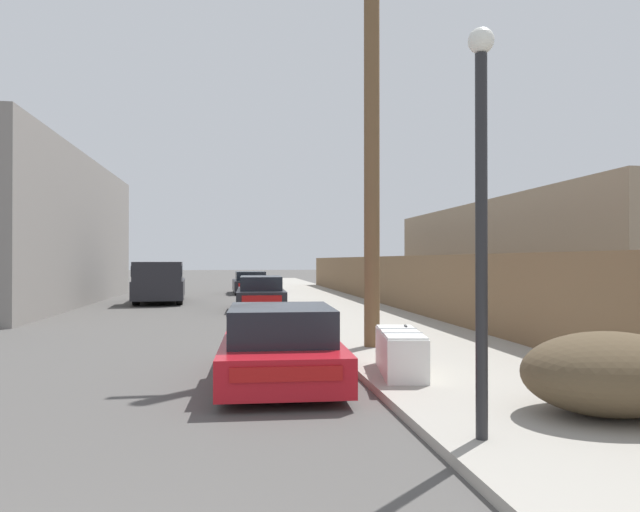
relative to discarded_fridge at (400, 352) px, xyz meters
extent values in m
cube|color=#9E998E|center=(1.48, 16.50, -0.39)|extent=(4.20, 63.00, 0.12)
cube|color=white|center=(0.00, 0.00, -0.01)|extent=(0.87, 1.84, 0.64)
cube|color=white|center=(0.00, 0.00, 0.32)|extent=(0.84, 1.77, 0.03)
cube|color=#333335|center=(0.25, 0.52, 0.35)|extent=(0.06, 0.20, 0.02)
cube|color=gray|center=(0.04, 0.28, 0.34)|extent=(0.62, 0.16, 0.01)
cube|color=gray|center=(-0.04, -0.26, 0.34)|extent=(0.62, 0.16, 0.01)
cube|color=red|center=(-1.85, 0.40, -0.05)|extent=(1.95, 4.15, 0.52)
cube|color=black|center=(-1.87, 0.03, 0.47)|extent=(1.61, 2.02, 0.52)
cube|color=#B21414|center=(-1.94, -1.66, 0.04)|extent=(1.39, 0.09, 0.18)
cylinder|color=black|center=(-2.57, 1.69, -0.14)|extent=(0.23, 0.63, 0.62)
cylinder|color=black|center=(-1.03, 1.63, -0.14)|extent=(0.23, 0.63, 0.62)
cylinder|color=black|center=(-2.68, -0.84, -0.14)|extent=(0.23, 0.63, 0.62)
cylinder|color=black|center=(-1.14, -0.90, -0.14)|extent=(0.23, 0.63, 0.62)
cube|color=black|center=(-1.54, 13.18, 0.01)|extent=(1.89, 4.55, 0.64)
cube|color=black|center=(-1.54, 13.00, 0.58)|extent=(1.58, 2.57, 0.50)
cube|color=#B21414|center=(-1.61, 10.92, 0.12)|extent=(1.37, 0.07, 0.22)
cylinder|color=black|center=(-2.25, 14.60, -0.14)|extent=(0.22, 0.63, 0.63)
cylinder|color=black|center=(-0.74, 14.56, -0.14)|extent=(0.22, 0.63, 0.63)
cylinder|color=black|center=(-2.34, 11.81, -0.14)|extent=(0.22, 0.63, 0.63)
cylinder|color=black|center=(-0.82, 11.77, -0.14)|extent=(0.22, 0.63, 0.63)
cube|color=black|center=(-1.62, 23.93, 0.00)|extent=(1.99, 4.28, 0.62)
cube|color=black|center=(-1.62, 23.76, 0.56)|extent=(1.67, 2.41, 0.49)
cube|color=#B21414|center=(-1.56, 21.81, 0.11)|extent=(1.46, 0.07, 0.22)
cylinder|color=black|center=(-2.47, 25.22, -0.14)|extent=(0.22, 0.64, 0.63)
cylinder|color=black|center=(-0.85, 25.26, -0.14)|extent=(0.22, 0.64, 0.63)
cylinder|color=black|center=(-2.40, 22.60, -0.14)|extent=(0.22, 0.64, 0.63)
cylinder|color=black|center=(-0.77, 22.65, -0.14)|extent=(0.22, 0.64, 0.63)
cube|color=#232328|center=(-5.82, 17.77, 0.16)|extent=(2.44, 5.37, 0.79)
cube|color=#232328|center=(-5.72, 16.33, 0.96)|extent=(2.12, 2.48, 0.81)
cube|color=black|center=(-5.72, 16.33, 0.99)|extent=(2.16, 2.44, 0.44)
cylinder|color=black|center=(-4.82, 16.21, -0.01)|extent=(0.32, 0.89, 0.88)
cylinder|color=black|center=(-6.59, 16.09, -0.01)|extent=(0.32, 0.89, 0.88)
cylinder|color=black|center=(-5.04, 19.45, -0.01)|extent=(0.32, 0.89, 0.88)
cylinder|color=black|center=(-6.81, 19.34, -0.01)|extent=(0.32, 0.89, 0.88)
cylinder|color=brown|center=(0.23, 2.78, 4.23)|extent=(0.32, 0.32, 9.13)
cylinder|color=#232326|center=(-0.15, -3.29, 1.58)|extent=(0.12, 0.12, 3.83)
sphere|color=white|center=(-0.15, -3.29, 3.63)|extent=(0.26, 0.26, 0.26)
ellipsoid|color=brown|center=(1.69, -2.67, 0.14)|extent=(2.06, 1.59, 0.95)
cube|color=brown|center=(3.43, 12.19, 0.63)|extent=(0.08, 40.06, 1.93)
cube|color=gray|center=(-12.10, 17.06, 2.69)|extent=(7.00, 17.80, 6.28)
cube|color=gray|center=(8.57, 9.95, 1.48)|extent=(6.00, 15.70, 3.87)
camera|label=1|loc=(-2.60, -8.63, 1.44)|focal=32.00mm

